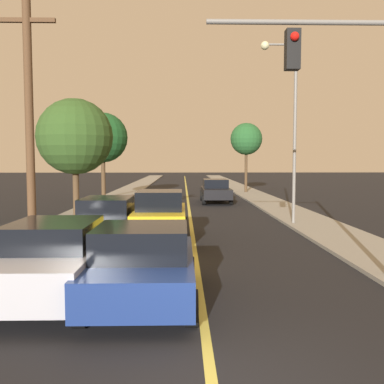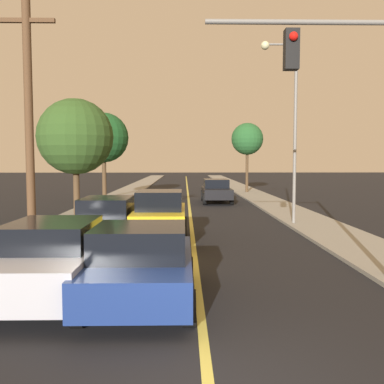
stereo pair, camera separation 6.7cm
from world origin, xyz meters
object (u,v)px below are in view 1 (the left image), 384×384
object	(u,v)px
traffic_signal_mast	(352,100)
tree_right_near	(246,139)
car_outer_lane_second	(108,219)
car_near_lane_second	(160,216)
streetlamp_right	(288,109)
car_outer_lane_front	(57,258)
tree_left_near	(75,137)
tree_left_far	(103,138)
car_far_oncoming	(216,190)
car_near_lane_front	(143,264)
utility_pole_left	(29,123)

from	to	relation	value
traffic_signal_mast	tree_right_near	xyz separation A→B (m)	(1.63, 27.26, 0.48)
car_outer_lane_second	tree_right_near	size ratio (longest dim) A/B	0.83
car_near_lane_second	streetlamp_right	size ratio (longest dim) A/B	0.54
traffic_signal_mast	car_outer_lane_front	bearing A→B (deg)	-170.52
tree_left_near	tree_left_far	distance (m)	10.40
car_near_lane_second	car_far_oncoming	size ratio (longest dim) A/B	0.88
car_far_oncoming	car_near_lane_second	bearing A→B (deg)	77.80
car_far_oncoming	car_outer_lane_front	bearing A→B (deg)	76.45
car_outer_lane_front	streetlamp_right	size ratio (longest dim) A/B	0.58
car_near_lane_front	car_far_oncoming	xyz separation A→B (m)	(3.01, 20.48, 0.04)
car_near_lane_front	car_near_lane_second	xyz separation A→B (m)	(0.00, 6.56, 0.11)
car_outer_lane_second	tree_left_near	xyz separation A→B (m)	(-2.66, 6.29, 3.20)
car_outer_lane_front	car_far_oncoming	world-z (taller)	car_outer_lane_front
traffic_signal_mast	tree_left_near	bearing A→B (deg)	129.06
car_outer_lane_second	utility_pole_left	bearing A→B (deg)	-125.47
car_outer_lane_front	tree_right_near	xyz separation A→B (m)	(8.12, 28.34, 3.87)
car_near_lane_second	car_outer_lane_front	size ratio (longest dim) A/B	0.93
tree_right_near	car_near_lane_second	bearing A→B (deg)	-105.82
utility_pole_left	tree_left_near	distance (m)	8.80
streetlamp_right	car_far_oncoming	bearing A→B (deg)	102.47
traffic_signal_mast	car_near_lane_second	bearing A→B (deg)	132.99
tree_left_far	car_near_lane_front	bearing A→B (deg)	-77.74
traffic_signal_mast	tree_left_far	size ratio (longest dim) A/B	0.98
car_outer_lane_front	streetlamp_right	distance (m)	12.73
car_near_lane_front	streetlamp_right	xyz separation A→B (m)	(5.30, 10.14, 4.24)
car_far_oncoming	tree_left_near	world-z (taller)	tree_left_near
car_near_lane_front	car_far_oncoming	bearing A→B (deg)	81.64
car_near_lane_second	car_far_oncoming	distance (m)	14.24
car_far_oncoming	traffic_signal_mast	size ratio (longest dim) A/B	0.79
car_outer_lane_front	car_outer_lane_second	size ratio (longest dim) A/B	0.91
car_outer_lane_second	tree_left_far	distance (m)	17.37
car_outer_lane_front	car_far_oncoming	bearing A→B (deg)	76.45
car_outer_lane_front	tree_left_near	xyz separation A→B (m)	(-2.66, 12.36, 3.17)
streetlamp_right	tree_left_far	xyz separation A→B (m)	(-10.33, 13.04, -0.52)
car_near_lane_second	utility_pole_left	distance (m)	5.29
utility_pole_left	tree_right_near	xyz separation A→B (m)	(9.87, 24.74, 0.81)
car_near_lane_second	car_far_oncoming	world-z (taller)	car_near_lane_second
streetlamp_right	tree_right_near	world-z (taller)	streetlamp_right
car_near_lane_front	car_outer_lane_front	distance (m)	1.87
car_near_lane_front	tree_left_far	size ratio (longest dim) A/B	0.64
tree_left_near	traffic_signal_mast	bearing A→B (deg)	-50.94
car_outer_lane_second	car_near_lane_front	bearing A→B (deg)	-74.46
car_near_lane_second	streetlamp_right	bearing A→B (deg)	34.11
car_near_lane_front	tree_left_far	xyz separation A→B (m)	(-5.04, 23.19, 3.72)
streetlamp_right	car_near_lane_second	bearing A→B (deg)	-145.89
car_far_oncoming	tree_left_far	world-z (taller)	tree_left_far
streetlamp_right	tree_left_far	distance (m)	16.65
car_near_lane_front	tree_left_near	xyz separation A→B (m)	(-4.47, 12.81, 3.21)
car_far_oncoming	utility_pole_left	xyz separation A→B (m)	(-6.58, -16.41, 3.06)
car_near_lane_front	car_near_lane_second	distance (m)	6.56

